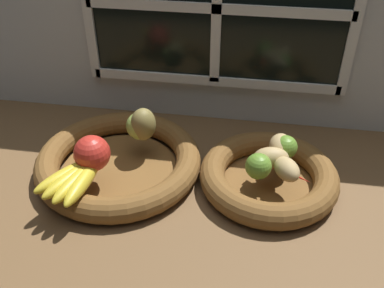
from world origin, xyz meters
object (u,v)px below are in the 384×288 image
object	(u,v)px
pear_brown	(143,124)
potato_large	(271,158)
fruit_bowl_left	(119,162)
lime_near	(258,166)
chili_pepper	(282,169)
banana_bunch_front	(76,177)
lime_far	(285,147)
potato_back	(281,146)
fruit_bowl_right	(269,177)
potato_small	(287,169)
apple_red_front	(92,153)
apple_green_back	(140,126)

from	to	relation	value
pear_brown	potato_large	bearing A→B (deg)	-11.23
fruit_bowl_left	lime_near	xyz separation A→B (cm)	(31.77, -3.94, 5.79)
chili_pepper	banana_bunch_front	bearing A→B (deg)	-135.99
lime_far	banana_bunch_front	bearing A→B (deg)	-159.58
potato_back	fruit_bowl_right	bearing A→B (deg)	-114.44
fruit_bowl_right	potato_large	bearing A→B (deg)	0.00
pear_brown	lime_far	world-z (taller)	pear_brown
potato_small	chili_pepper	size ratio (longest dim) A/B	0.51
chili_pepper	fruit_bowl_left	bearing A→B (deg)	-152.32
potato_small	potato_back	xyz separation A→B (cm)	(-1.22, 7.73, 0.28)
apple_red_front	pear_brown	distance (cm)	14.73
fruit_bowl_right	lime_near	xyz separation A→B (cm)	(-2.63, -3.94, 5.77)
fruit_bowl_right	banana_bunch_front	world-z (taller)	banana_bunch_front
lime_far	potato_back	bearing A→B (deg)	152.74
apple_green_back	potato_small	distance (cm)	35.07
lime_far	apple_green_back	bearing A→B (deg)	176.17
potato_back	lime_far	world-z (taller)	lime_far
potato_back	pear_brown	bearing A→B (deg)	177.47
apple_green_back	potato_back	distance (cm)	32.59
potato_back	chili_pepper	distance (cm)	6.36
pear_brown	potato_large	xyz separation A→B (cm)	(29.59, -5.87, -1.70)
chili_pepper	potato_back	bearing A→B (deg)	123.45
fruit_bowl_right	potato_large	distance (cm)	5.32
pear_brown	lime_near	world-z (taller)	pear_brown
lime_far	fruit_bowl_right	bearing A→B (deg)	-127.87
lime_near	chili_pepper	world-z (taller)	lime_near
potato_large	potato_back	distance (cm)	4.92
fruit_bowl_right	potato_large	world-z (taller)	potato_large
potato_small	lime_near	bearing A→B (deg)	-173.33
apple_red_front	potato_large	world-z (taller)	apple_red_front
apple_red_front	pear_brown	world-z (taller)	pear_brown
fruit_bowl_left	banana_bunch_front	bearing A→B (deg)	-112.85
potato_large	chili_pepper	xyz separation A→B (cm)	(2.37, -1.69, -1.35)
potato_small	potato_back	size ratio (longest dim) A/B	1.02
banana_bunch_front	lime_near	distance (cm)	37.63
apple_red_front	potato_small	world-z (taller)	apple_red_front
potato_back	chili_pepper	bearing A→B (deg)	-86.87
fruit_bowl_left	apple_red_front	size ratio (longest dim) A/B	4.88
potato_large	apple_red_front	bearing A→B (deg)	-170.21
apple_green_back	lime_far	distance (cm)	33.64
lime_near	potato_large	bearing A→B (deg)	56.31
apple_green_back	potato_large	xyz separation A→B (cm)	(30.50, -6.19, -0.94)
fruit_bowl_right	pear_brown	size ratio (longest dim) A/B	3.81
pear_brown	potato_large	size ratio (longest dim) A/B	1.06
pear_brown	banana_bunch_front	distance (cm)	20.42
apple_red_front	banana_bunch_front	bearing A→B (deg)	-108.53
fruit_bowl_right	banana_bunch_front	distance (cm)	41.41
apple_green_back	lime_far	size ratio (longest dim) A/B	1.24
potato_small	banana_bunch_front	bearing A→B (deg)	-168.58
potato_large	fruit_bowl_left	bearing A→B (deg)	180.00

